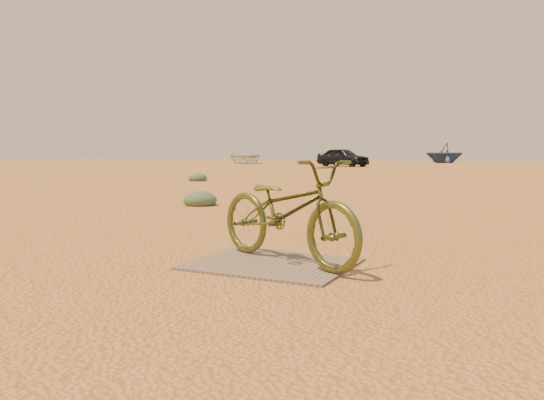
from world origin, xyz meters
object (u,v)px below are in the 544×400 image
at_px(car, 343,157).
at_px(boat_far_left, 444,153).
at_px(bicycle, 287,211).
at_px(plywood_board, 272,264).
at_px(boat_near_left, 245,157).

relative_size(car, boat_far_left, 1.06).
bearing_deg(bicycle, plywood_board, 153.47).
bearing_deg(plywood_board, boat_far_left, 96.51).
distance_m(car, boat_near_left, 13.10).
relative_size(bicycle, boat_far_left, 0.48).
distance_m(plywood_board, boat_far_left, 48.71).
bearing_deg(boat_far_left, boat_near_left, -93.81).
bearing_deg(boat_far_left, bicycle, -28.23).
xyz_separation_m(boat_near_left, boat_far_left, (16.28, 9.80, 0.35)).
bearing_deg(car, bicycle, -144.59).
height_order(plywood_board, boat_far_left, boat_far_left).
distance_m(boat_near_left, boat_far_left, 19.01).
xyz_separation_m(plywood_board, car, (-10.25, 32.41, 0.66)).
distance_m(bicycle, boat_near_left, 44.29).
height_order(plywood_board, boat_near_left, boat_near_left).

